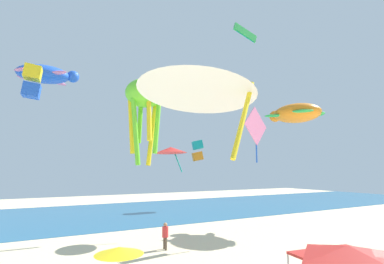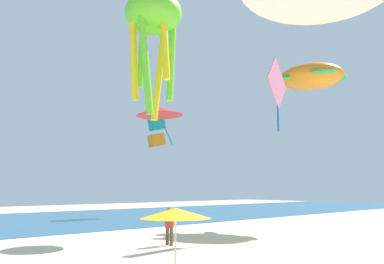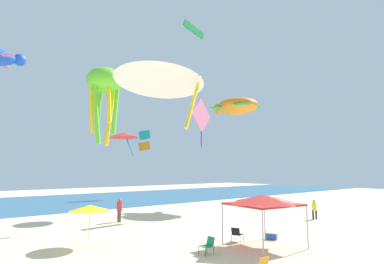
{
  "view_description": "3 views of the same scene",
  "coord_description": "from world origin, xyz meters",
  "px_view_note": "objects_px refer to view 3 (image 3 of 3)",
  "views": [
    {
      "loc": [
        -12.05,
        -7.46,
        5.55
      ],
      "look_at": [
        -0.6,
        13.37,
        8.77
      ],
      "focal_mm": 26.72,
      "sensor_mm": 36.0,
      "label": 1
    },
    {
      "loc": [
        -16.76,
        -3.88,
        2.79
      ],
      "look_at": [
        -0.6,
        13.52,
        6.01
      ],
      "focal_mm": 38.5,
      "sensor_mm": 36.0,
      "label": 2
    },
    {
      "loc": [
        -15.24,
        -10.95,
        4.06
      ],
      "look_at": [
        -0.6,
        6.52,
        6.87
      ],
      "focal_mm": 28.96,
      "sensor_mm": 36.0,
      "label": 3
    }
  ],
  "objects_px": {
    "folding_chair_right_of_tent": "(208,244)",
    "canopy_tent": "(263,200)",
    "kite_delta_white": "(160,75)",
    "kite_box_teal": "(144,141)",
    "kite_delta_red": "(124,135)",
    "beach_umbrella": "(90,208)",
    "kite_parafoil_green": "(194,30)",
    "folding_chair_left_of_tent": "(237,233)",
    "person_beachcomber": "(314,208)",
    "kite_octopus_lime": "(104,84)",
    "cooler_box": "(272,236)",
    "kite_turtle_orange": "(236,107)",
    "kite_diamond_pink": "(201,117)",
    "person_watching_sky": "(120,208)"
  },
  "relations": [
    {
      "from": "folding_chair_left_of_tent",
      "to": "kite_box_teal",
      "type": "height_order",
      "value": "kite_box_teal"
    },
    {
      "from": "kite_parafoil_green",
      "to": "person_beachcomber",
      "type": "bearing_deg",
      "value": -83.51
    },
    {
      "from": "canopy_tent",
      "to": "kite_parafoil_green",
      "type": "bearing_deg",
      "value": 60.18
    },
    {
      "from": "kite_box_teal",
      "to": "kite_octopus_lime",
      "type": "xyz_separation_m",
      "value": [
        -14.99,
        -18.93,
        1.92
      ]
    },
    {
      "from": "kite_turtle_orange",
      "to": "kite_diamond_pink",
      "type": "xyz_separation_m",
      "value": [
        -7.48,
        -2.22,
        -2.34
      ]
    },
    {
      "from": "cooler_box",
      "to": "kite_octopus_lime",
      "type": "bearing_deg",
      "value": 121.96
    },
    {
      "from": "folding_chair_left_of_tent",
      "to": "cooler_box",
      "type": "bearing_deg",
      "value": -133.79
    },
    {
      "from": "folding_chair_right_of_tent",
      "to": "kite_delta_red",
      "type": "relative_size",
      "value": 0.21
    },
    {
      "from": "cooler_box",
      "to": "kite_parafoil_green",
      "type": "relative_size",
      "value": 0.22
    },
    {
      "from": "beach_umbrella",
      "to": "kite_parafoil_green",
      "type": "xyz_separation_m",
      "value": [
        17.39,
        11.77,
        19.75
      ]
    },
    {
      "from": "folding_chair_right_of_tent",
      "to": "kite_delta_red",
      "type": "height_order",
      "value": "kite_delta_red"
    },
    {
      "from": "kite_diamond_pink",
      "to": "kite_delta_red",
      "type": "xyz_separation_m",
      "value": [
        -5.9,
        4.32,
        -1.82
      ]
    },
    {
      "from": "kite_delta_white",
      "to": "kite_diamond_pink",
      "type": "xyz_separation_m",
      "value": [
        11.02,
        9.26,
        0.33
      ]
    },
    {
      "from": "kite_turtle_orange",
      "to": "kite_delta_white",
      "type": "bearing_deg",
      "value": 116.75
    },
    {
      "from": "person_watching_sky",
      "to": "kite_parafoil_green",
      "type": "height_order",
      "value": "kite_parafoil_green"
    },
    {
      "from": "person_beachcomber",
      "to": "kite_octopus_lime",
      "type": "xyz_separation_m",
      "value": [
        -15.39,
        7.79,
        9.49
      ]
    },
    {
      "from": "cooler_box",
      "to": "kite_octopus_lime",
      "type": "xyz_separation_m",
      "value": [
        -6.28,
        10.07,
        10.23
      ]
    },
    {
      "from": "person_watching_sky",
      "to": "kite_diamond_pink",
      "type": "xyz_separation_m",
      "value": [
        7.73,
        -1.12,
        8.06
      ]
    },
    {
      "from": "person_beachcomber",
      "to": "kite_parafoil_green",
      "type": "height_order",
      "value": "kite_parafoil_green"
    },
    {
      "from": "folding_chair_left_of_tent",
      "to": "kite_diamond_pink",
      "type": "relative_size",
      "value": 0.17
    },
    {
      "from": "beach_umbrella",
      "to": "kite_turtle_orange",
      "type": "height_order",
      "value": "kite_turtle_orange"
    },
    {
      "from": "person_beachcomber",
      "to": "kite_box_teal",
      "type": "xyz_separation_m",
      "value": [
        -0.4,
        26.73,
        7.57
      ]
    },
    {
      "from": "folding_chair_right_of_tent",
      "to": "kite_diamond_pink",
      "type": "bearing_deg",
      "value": 141.3
    },
    {
      "from": "person_beachcomber",
      "to": "kite_delta_white",
      "type": "xyz_separation_m",
      "value": [
        -16.42,
        -1.14,
        7.87
      ]
    },
    {
      "from": "folding_chair_right_of_tent",
      "to": "person_beachcomber",
      "type": "distance_m",
      "value": 14.41
    },
    {
      "from": "person_beachcomber",
      "to": "kite_diamond_pink",
      "type": "height_order",
      "value": "kite_diamond_pink"
    },
    {
      "from": "beach_umbrella",
      "to": "kite_turtle_orange",
      "type": "relative_size",
      "value": 0.35
    },
    {
      "from": "canopy_tent",
      "to": "kite_diamond_pink",
      "type": "distance_m",
      "value": 14.22
    },
    {
      "from": "kite_delta_red",
      "to": "kite_box_teal",
      "type": "bearing_deg",
      "value": -159.05
    },
    {
      "from": "kite_delta_white",
      "to": "kite_delta_red",
      "type": "xyz_separation_m",
      "value": [
        5.11,
        13.57,
        -1.48
      ]
    },
    {
      "from": "folding_chair_right_of_tent",
      "to": "kite_box_teal",
      "type": "bearing_deg",
      "value": 156.19
    },
    {
      "from": "beach_umbrella",
      "to": "kite_octopus_lime",
      "type": "distance_m",
      "value": 10.04
    },
    {
      "from": "canopy_tent",
      "to": "folding_chair_right_of_tent",
      "type": "relative_size",
      "value": 4.49
    },
    {
      "from": "kite_delta_white",
      "to": "kite_box_teal",
      "type": "bearing_deg",
      "value": -57.24
    },
    {
      "from": "kite_delta_white",
      "to": "kite_octopus_lime",
      "type": "distance_m",
      "value": 9.14
    },
    {
      "from": "folding_chair_right_of_tent",
      "to": "canopy_tent",
      "type": "bearing_deg",
      "value": 76.65
    },
    {
      "from": "kite_box_teal",
      "to": "kite_diamond_pink",
      "type": "relative_size",
      "value": 0.67
    },
    {
      "from": "folding_chair_right_of_tent",
      "to": "kite_parafoil_green",
      "type": "relative_size",
      "value": 0.25
    },
    {
      "from": "kite_parafoil_green",
      "to": "folding_chair_left_of_tent",
      "type": "bearing_deg",
      "value": -119.16
    },
    {
      "from": "kite_diamond_pink",
      "to": "person_watching_sky",
      "type": "bearing_deg",
      "value": 157.86
    },
    {
      "from": "folding_chair_right_of_tent",
      "to": "kite_turtle_orange",
      "type": "bearing_deg",
      "value": 129.36
    },
    {
      "from": "cooler_box",
      "to": "person_watching_sky",
      "type": "height_order",
      "value": "person_watching_sky"
    },
    {
      "from": "kite_delta_white",
      "to": "kite_delta_red",
      "type": "height_order",
      "value": "kite_delta_white"
    },
    {
      "from": "cooler_box",
      "to": "person_watching_sky",
      "type": "relative_size",
      "value": 0.39
    },
    {
      "from": "beach_umbrella",
      "to": "kite_parafoil_green",
      "type": "distance_m",
      "value": 28.82
    },
    {
      "from": "person_beachcomber",
      "to": "kite_delta_red",
      "type": "distance_m",
      "value": 17.98
    },
    {
      "from": "folding_chair_left_of_tent",
      "to": "kite_turtle_orange",
      "type": "xyz_separation_m",
      "value": [
        13.25,
        11.7,
        11.02
      ]
    },
    {
      "from": "kite_delta_red",
      "to": "kite_parafoil_green",
      "type": "bearing_deg",
      "value": 160.8
    },
    {
      "from": "kite_delta_white",
      "to": "kite_box_teal",
      "type": "height_order",
      "value": "kite_box_teal"
    },
    {
      "from": "beach_umbrella",
      "to": "kite_delta_red",
      "type": "xyz_separation_m",
      "value": [
        6.77,
        9.41,
        5.31
      ]
    }
  ]
}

